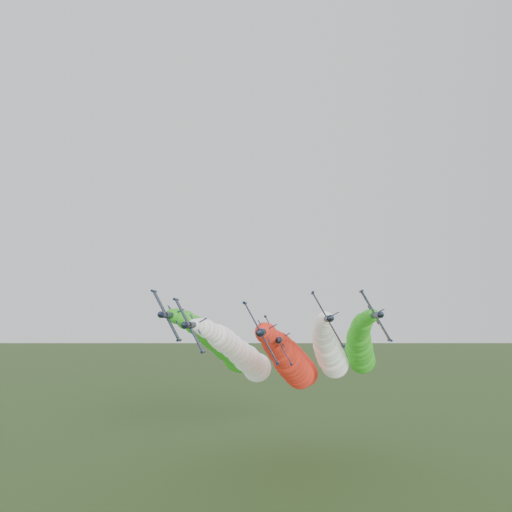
# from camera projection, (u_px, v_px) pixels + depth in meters

# --- Properties ---
(jet_lead) EXTENTS (14.61, 84.07, 23.19)m
(jet_lead) POSITION_uv_depth(u_px,v_px,m) (290.00, 362.00, 131.69)
(jet_lead) COLOR black
(jet_lead) RESTS_ON ground
(jet_inner_left) EXTENTS (14.92, 84.38, 23.50)m
(jet_inner_left) POSITION_uv_depth(u_px,v_px,m) (242.00, 355.00, 142.14)
(jet_inner_left) COLOR black
(jet_inner_left) RESTS_ON ground
(jet_inner_right) EXTENTS (14.70, 84.16, 23.28)m
(jet_inner_right) POSITION_uv_depth(u_px,v_px,m) (330.00, 351.00, 140.92)
(jet_inner_right) COLOR black
(jet_inner_right) RESTS_ON ground
(jet_outer_left) EXTENTS (14.55, 84.01, 23.12)m
(jet_outer_left) POSITION_uv_depth(u_px,v_px,m) (226.00, 348.00, 148.41)
(jet_outer_left) COLOR black
(jet_outer_left) RESTS_ON ground
(jet_outer_right) EXTENTS (14.67, 84.13, 23.25)m
(jet_outer_right) POSITION_uv_depth(u_px,v_px,m) (360.00, 348.00, 148.11)
(jet_outer_right) COLOR black
(jet_outer_right) RESTS_ON ground
(jet_trail) EXTENTS (14.64, 84.10, 23.22)m
(jet_trail) POSITION_uv_depth(u_px,v_px,m) (297.00, 363.00, 152.95)
(jet_trail) COLOR black
(jet_trail) RESTS_ON ground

